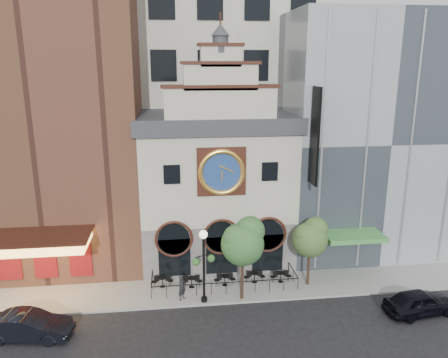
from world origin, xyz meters
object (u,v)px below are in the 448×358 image
(bistro_2, at_px, (225,279))
(car_left, at_px, (29,326))
(bistro_0, at_px, (162,281))
(tree_left, at_px, (243,241))
(car_right, at_px, (420,302))
(lamppost, at_px, (204,258))
(tree_right, at_px, (311,237))
(pedestrian, at_px, (182,287))
(bistro_4, at_px, (281,276))
(bistro_1, at_px, (192,281))
(bistro_3, at_px, (255,276))

(bistro_2, relative_size, car_left, 0.31)
(bistro_0, relative_size, tree_left, 0.27)
(bistro_0, xyz_separation_m, car_right, (17.06, -5.46, 0.22))
(lamppost, relative_size, tree_left, 0.89)
(lamppost, height_order, tree_right, lamppost)
(bistro_2, bearing_deg, pedestrian, -153.43)
(bistro_0, xyz_separation_m, pedestrian, (1.39, -1.93, 0.45))
(lamppost, bearing_deg, tree_left, -20.20)
(lamppost, bearing_deg, bistro_4, -3.22)
(bistro_1, height_order, tree_right, tree_right)
(bistro_0, xyz_separation_m, bistro_4, (8.89, -0.33, 0.00))
(bistro_3, xyz_separation_m, bistro_4, (1.98, -0.20, 0.00))
(bistro_1, xyz_separation_m, bistro_4, (6.75, -0.01, 0.00))
(tree_right, bearing_deg, bistro_4, 163.42)
(bistro_4, bearing_deg, tree_right, -16.58)
(bistro_1, height_order, bistro_2, same)
(pedestrian, bearing_deg, bistro_1, 19.83)
(bistro_2, relative_size, lamppost, 0.30)
(bistro_4, height_order, tree_right, tree_right)
(car_right, bearing_deg, bistro_1, 63.02)
(car_right, relative_size, pedestrian, 2.69)
(bistro_0, relative_size, bistro_3, 1.00)
(lamppost, bearing_deg, bistro_3, 7.25)
(lamppost, xyz_separation_m, tree_left, (2.72, 0.10, 1.10))
(bistro_2, distance_m, pedestrian, 3.64)
(bistro_1, height_order, car_left, car_left)
(tree_right, bearing_deg, lamppost, -169.35)
(bistro_0, distance_m, tree_left, 7.22)
(pedestrian, bearing_deg, bistro_0, 80.36)
(bistro_1, height_order, bistro_4, same)
(tree_left, bearing_deg, car_right, -15.47)
(bistro_1, bearing_deg, car_right, -19.03)
(bistro_1, distance_m, bistro_2, 2.48)
(bistro_2, height_order, pedestrian, pedestrian)
(car_right, relative_size, car_left, 0.96)
(bistro_2, relative_size, tree_right, 0.30)
(bistro_4, distance_m, car_right, 9.66)
(tree_left, bearing_deg, bistro_1, 150.36)
(bistro_3, relative_size, tree_right, 0.30)
(car_right, bearing_deg, lamppost, 69.85)
(bistro_3, bearing_deg, tree_right, -11.21)
(bistro_1, xyz_separation_m, car_right, (14.92, -5.15, 0.22))
(pedestrian, xyz_separation_m, tree_left, (4.23, -0.37, 3.45))
(bistro_3, relative_size, lamppost, 0.30)
(bistro_1, distance_m, bistro_3, 4.77)
(car_right, relative_size, lamppost, 0.93)
(bistro_0, height_order, car_left, car_left)
(bistro_0, bearing_deg, bistro_1, -8.42)
(bistro_0, bearing_deg, pedestrian, -54.23)
(tree_left, bearing_deg, bistro_0, 157.75)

